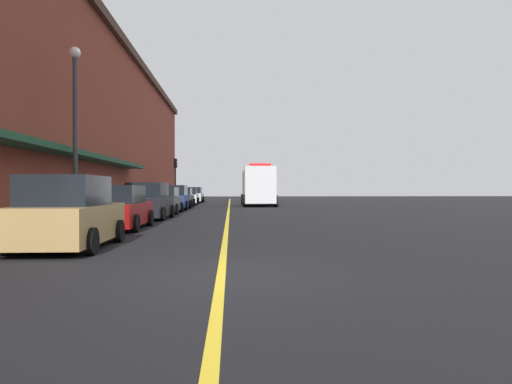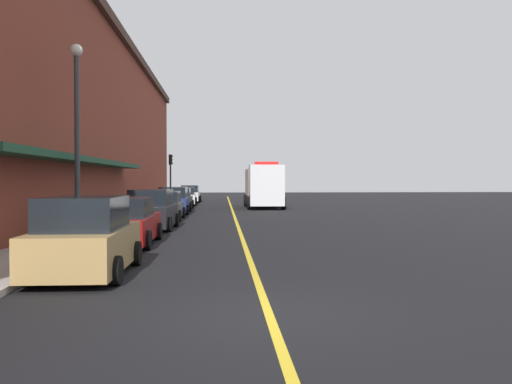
% 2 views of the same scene
% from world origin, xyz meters
% --- Properties ---
extents(ground_plane, '(112.00, 112.00, 0.00)m').
position_xyz_m(ground_plane, '(0.00, 25.00, 0.00)').
color(ground_plane, black).
extents(sidewalk_left, '(2.40, 70.00, 0.15)m').
position_xyz_m(sidewalk_left, '(-6.20, 25.00, 0.07)').
color(sidewalk_left, '#ADA8A0').
rests_on(sidewalk_left, ground).
extents(lane_center_stripe, '(0.16, 70.00, 0.01)m').
position_xyz_m(lane_center_stripe, '(0.00, 25.00, 0.00)').
color(lane_center_stripe, gold).
rests_on(lane_center_stripe, ground).
extents(brick_building_left, '(12.93, 64.00, 12.04)m').
position_xyz_m(brick_building_left, '(-13.28, 23.99, 6.03)').
color(brick_building_left, brown).
rests_on(brick_building_left, ground).
extents(parked_car_0, '(2.13, 4.27, 1.86)m').
position_xyz_m(parked_car_0, '(-3.99, 3.83, 0.86)').
color(parked_car_0, '#A5844C').
rests_on(parked_car_0, ground).
extents(parked_car_1, '(2.02, 4.70, 1.65)m').
position_xyz_m(parked_car_1, '(-4.05, 9.60, 0.78)').
color(parked_car_1, maroon).
rests_on(parked_car_1, ground).
extents(parked_car_2, '(2.22, 4.34, 1.81)m').
position_xyz_m(parked_car_2, '(-3.93, 15.29, 0.84)').
color(parked_car_2, black).
rests_on(parked_car_2, ground).
extents(parked_car_3, '(2.12, 4.47, 1.60)m').
position_xyz_m(parked_car_3, '(-3.98, 20.78, 0.76)').
color(parked_car_3, '#595B60').
rests_on(parked_car_3, ground).
extents(parked_car_4, '(2.14, 4.84, 1.76)m').
position_xyz_m(parked_car_4, '(-3.92, 26.18, 0.82)').
color(parked_car_4, navy).
rests_on(parked_car_4, ground).
extents(parked_car_5, '(2.12, 4.13, 1.57)m').
position_xyz_m(parked_car_5, '(-4.01, 31.71, 0.74)').
color(parked_car_5, '#2D5133').
rests_on(parked_car_5, ground).
extents(parked_car_6, '(2.10, 4.77, 1.57)m').
position_xyz_m(parked_car_6, '(-3.95, 37.69, 0.74)').
color(parked_car_6, silver).
rests_on(parked_car_6, ground).
extents(parked_car_7, '(2.02, 4.80, 1.66)m').
position_xyz_m(parked_car_7, '(-3.85, 43.61, 0.78)').
color(parked_car_7, silver).
rests_on(parked_car_7, ground).
extents(box_truck, '(2.87, 7.71, 3.56)m').
position_xyz_m(box_truck, '(2.53, 33.05, 1.69)').
color(box_truck, silver).
rests_on(box_truck, ground).
extents(parking_meter_0, '(0.14, 0.18, 1.33)m').
position_xyz_m(parking_meter_0, '(-5.35, 11.78, 1.06)').
color(parking_meter_0, '#4C4C51').
rests_on(parking_meter_0, sidewalk_left).
extents(parking_meter_1, '(0.14, 0.18, 1.33)m').
position_xyz_m(parking_meter_1, '(-5.35, 19.98, 1.06)').
color(parking_meter_1, '#4C4C51').
rests_on(parking_meter_1, sidewalk_left).
extents(parking_meter_2, '(0.14, 0.18, 1.33)m').
position_xyz_m(parking_meter_2, '(-5.35, 40.03, 1.06)').
color(parking_meter_2, '#4C4C51').
rests_on(parking_meter_2, sidewalk_left).
extents(parking_meter_3, '(0.14, 0.18, 1.33)m').
position_xyz_m(parking_meter_3, '(-5.35, 15.72, 1.06)').
color(parking_meter_3, '#4C4C51').
rests_on(parking_meter_3, sidewalk_left).
extents(parking_meter_4, '(0.14, 0.18, 1.33)m').
position_xyz_m(parking_meter_4, '(-5.35, 38.66, 1.06)').
color(parking_meter_4, '#4C4C51').
rests_on(parking_meter_4, sidewalk_left).
extents(street_lamp_left, '(0.44, 0.44, 6.94)m').
position_xyz_m(street_lamp_left, '(-5.95, 10.51, 4.40)').
color(street_lamp_left, '#33383D').
rests_on(street_lamp_left, sidewalk_left).
extents(traffic_light_near, '(0.38, 0.36, 4.30)m').
position_xyz_m(traffic_light_near, '(-5.29, 38.53, 3.16)').
color(traffic_light_near, '#232326').
rests_on(traffic_light_near, sidewalk_left).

